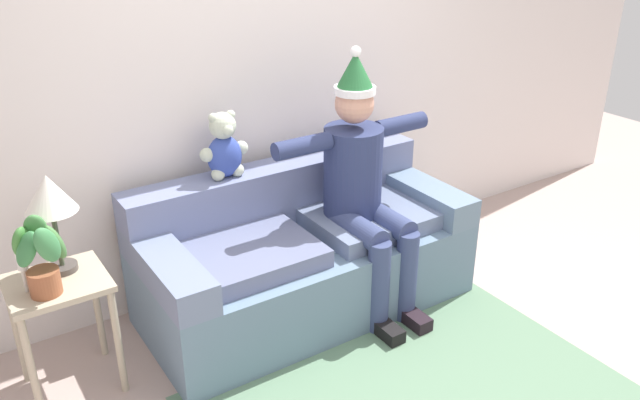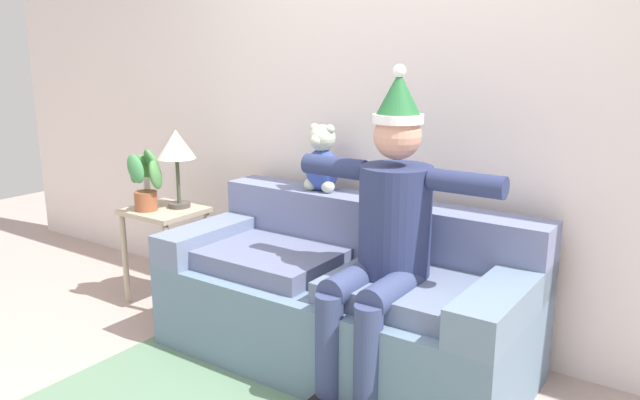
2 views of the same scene
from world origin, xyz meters
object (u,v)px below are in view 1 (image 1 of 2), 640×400
person_seated (363,182)px  side_table (60,303)px  couch (303,254)px  table_lamp (50,198)px  potted_plant (40,254)px  candle_tall (22,265)px  teddy_bear (224,148)px

person_seated → side_table: person_seated is taller
couch → table_lamp: size_ratio=3.86×
potted_plant → candle_tall: bearing=136.1°
person_seated → candle_tall: 1.80m
person_seated → potted_plant: person_seated is taller
side_table → couch: bearing=0.3°
table_lamp → person_seated: bearing=-8.2°
person_seated → teddy_bear: bearing=146.6°
couch → potted_plant: potted_plant is taller
side_table → table_lamp: size_ratio=1.25×
side_table → potted_plant: bearing=-122.9°
teddy_bear → couch: bearing=-38.4°
teddy_bear → side_table: teddy_bear is taller
side_table → table_lamp: (0.05, 0.08, 0.51)m
teddy_bear → candle_tall: teddy_bear is taller
potted_plant → couch: bearing=3.8°
person_seated → side_table: bearing=174.8°
potted_plant → candle_tall: size_ratio=1.84×
couch → side_table: 1.37m
table_lamp → potted_plant: (-0.11, -0.17, -0.18)m
person_seated → potted_plant: (-1.73, 0.06, 0.04)m
person_seated → teddy_bear: 0.80m
teddy_bear → table_lamp: (-0.97, -0.19, 0.01)m
teddy_bear → candle_tall: (-1.15, -0.29, -0.23)m
side_table → candle_tall: 0.29m
side_table → potted_plant: size_ratio=1.56×
couch → side_table: bearing=-179.7°
table_lamp → candle_tall: size_ratio=2.30×
person_seated → table_lamp: (-1.62, 0.23, 0.22)m
person_seated → side_table: 1.70m
table_lamp → potted_plant: table_lamp is taller
side_table → table_lamp: 0.51m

